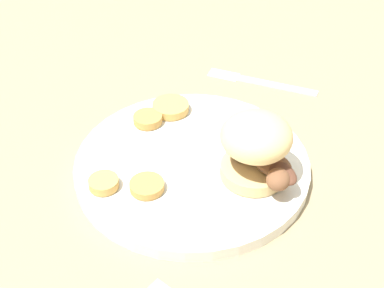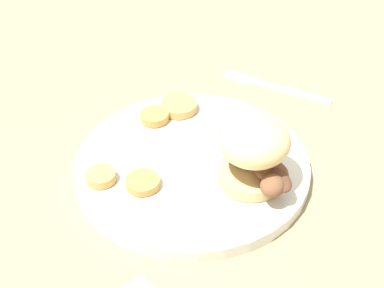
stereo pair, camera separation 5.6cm
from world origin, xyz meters
name	(u,v)px [view 1 (the left image)]	position (x,y,z in m)	size (l,w,h in m)	color
ground_plane	(192,170)	(0.00, 0.00, 0.00)	(4.00, 4.00, 0.00)	#937F5B
dinner_plate	(192,164)	(0.00, 0.00, 0.01)	(0.30, 0.30, 0.02)	white
sandwich	(258,147)	(-0.06, -0.06, 0.06)	(0.11, 0.09, 0.09)	tan
potato_round_0	(148,119)	(0.10, 0.03, 0.02)	(0.04, 0.04, 0.01)	#BC8942
potato_round_1	(104,183)	(-0.01, 0.12, 0.02)	(0.04, 0.04, 0.01)	tan
potato_round_2	(147,186)	(-0.03, 0.07, 0.02)	(0.04, 0.04, 0.01)	#BC8942
potato_round_3	(171,107)	(0.11, -0.01, 0.02)	(0.05, 0.05, 0.01)	tan
fork	(260,82)	(0.16, -0.17, 0.00)	(0.13, 0.15, 0.00)	silver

